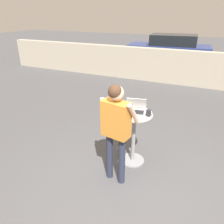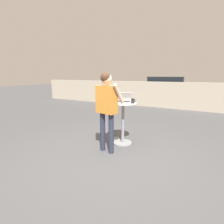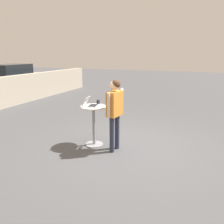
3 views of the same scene
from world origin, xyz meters
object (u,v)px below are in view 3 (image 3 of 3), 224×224
Objects in this scene: cafe_table at (94,121)px; coffee_mug at (98,102)px; laptop at (90,104)px; standing_person at (115,106)px; parked_car_further_down at (10,79)px.

coffee_mug is (0.25, -0.01, 0.43)m from cafe_table.
cafe_table is 8.27× the size of coffee_mug.
standing_person is (-0.08, -0.67, 0.02)m from laptop.
laptop is 0.67m from standing_person.
parked_car_further_down is at bearing 58.50° from cafe_table.
standing_person is (-0.10, -0.59, 0.45)m from cafe_table.
cafe_table is 0.60× the size of standing_person.
parked_car_further_down reaches higher than cafe_table.
standing_person reaches higher than laptop.
laptop is at bearing 161.80° from coffee_mug.
parked_car_further_down is at bearing 58.19° from laptop.
cafe_table is at bearing 80.83° from standing_person.
standing_person is 0.43× the size of parked_car_further_down.
laptop is 0.24× the size of standing_person.
laptop is 3.36× the size of coffee_mug.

